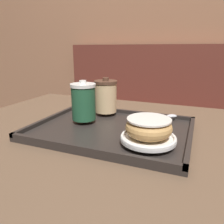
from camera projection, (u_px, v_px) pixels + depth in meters
name	position (u px, v px, depth m)	size (l,w,h in m)	color
wall_behind	(169.00, 14.00, 1.51)	(8.00, 0.05, 2.40)	#9E6B4C
booth_bench	(152.00, 144.00, 1.57)	(1.37, 0.44, 1.00)	brown
cafe_table	(108.00, 177.00, 0.71)	(1.10, 0.87, 0.72)	brown
serving_tray	(112.00, 129.00, 0.68)	(0.47, 0.35, 0.02)	#282321
coffee_cup_front	(84.00, 101.00, 0.71)	(0.08, 0.08, 0.13)	#235638
coffee_cup_rear	(106.00, 96.00, 0.80)	(0.08, 0.08, 0.13)	#E0B784
plate_with_chocolate_donut	(148.00, 138.00, 0.55)	(0.14, 0.14, 0.01)	white
donut_chocolate_glazed	(149.00, 127.00, 0.55)	(0.12, 0.12, 0.05)	tan
spoon	(166.00, 116.00, 0.74)	(0.13, 0.08, 0.01)	silver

